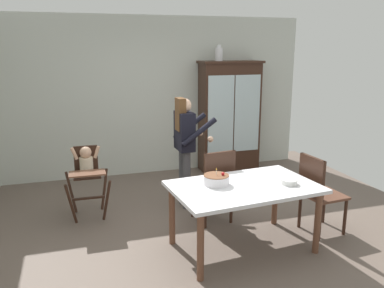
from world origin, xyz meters
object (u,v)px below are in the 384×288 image
at_px(serving_bowl, 289,182).
at_px(dining_chair_far_side, 216,181).
at_px(china_cabinet, 229,116).
at_px(dining_chair_right_end, 317,189).
at_px(birthday_cake, 216,180).
at_px(adult_person, 185,139).
at_px(high_chair_with_toddler, 87,169).
at_px(dining_table, 244,193).
at_px(ceramic_vase, 219,54).

distance_m(serving_bowl, dining_chair_far_side, 1.00).
bearing_deg(dining_chair_far_side, china_cabinet, -123.87).
bearing_deg(dining_chair_far_side, dining_chair_right_end, 142.55).
xyz_separation_m(dining_chair_far_side, dining_chair_right_end, (1.05, -0.61, 0.00)).
bearing_deg(birthday_cake, dining_chair_right_end, -0.96).
height_order(china_cabinet, adult_person, china_cabinet).
bearing_deg(birthday_cake, adult_person, 89.51).
bearing_deg(birthday_cake, high_chair_with_toddler, 135.57).
height_order(china_cabinet, high_chair_with_toddler, china_cabinet).
bearing_deg(high_chair_with_toddler, china_cabinet, 29.70).
distance_m(high_chair_with_toddler, dining_table, 2.11).
distance_m(birthday_cake, serving_bowl, 0.79).
distance_m(adult_person, dining_chair_far_side, 0.80).
relative_size(ceramic_vase, adult_person, 0.18).
distance_m(china_cabinet, dining_table, 2.98).
relative_size(high_chair_with_toddler, dining_chair_right_end, 0.99).
height_order(china_cabinet, ceramic_vase, ceramic_vase).
relative_size(adult_person, birthday_cake, 5.47).
bearing_deg(dining_table, dining_chair_right_end, 5.41).
relative_size(china_cabinet, dining_chair_right_end, 2.03).
relative_size(dining_table, dining_chair_right_end, 1.71).
bearing_deg(dining_chair_far_side, high_chair_with_toddler, -31.89).
height_order(ceramic_vase, dining_chair_far_side, ceramic_vase).
height_order(ceramic_vase, high_chair_with_toddler, ceramic_vase).
bearing_deg(serving_bowl, dining_chair_far_side, 123.69).
height_order(adult_person, dining_table, adult_person).
bearing_deg(birthday_cake, serving_bowl, -16.49).
xyz_separation_m(adult_person, birthday_cake, (-0.01, -1.24, -0.17)).
relative_size(high_chair_with_toddler, dining_table, 0.58).
bearing_deg(dining_chair_far_side, adult_person, -79.86).
bearing_deg(china_cabinet, high_chair_with_toddler, -151.37).
bearing_deg(serving_bowl, china_cabinet, 80.27).
bearing_deg(serving_bowl, birthday_cake, 163.51).
height_order(ceramic_vase, dining_table, ceramic_vase).
bearing_deg(dining_table, china_cabinet, 70.72).
bearing_deg(china_cabinet, ceramic_vase, 179.02).
distance_m(adult_person, dining_table, 1.41).
bearing_deg(ceramic_vase, dining_chair_far_side, -111.46).
distance_m(china_cabinet, birthday_cake, 2.96).
bearing_deg(birthday_cake, china_cabinet, 64.88).
bearing_deg(birthday_cake, dining_chair_far_side, 69.79).
height_order(ceramic_vase, serving_bowl, ceramic_vase).
relative_size(dining_table, serving_bowl, 9.11).
bearing_deg(adult_person, china_cabinet, -42.46).
bearing_deg(dining_chair_right_end, china_cabinet, -4.50).
bearing_deg(dining_table, birthday_cake, 157.53).
height_order(ceramic_vase, adult_person, ceramic_vase).
bearing_deg(dining_chair_far_side, birthday_cake, 62.36).
relative_size(high_chair_with_toddler, adult_person, 0.62).
bearing_deg(dining_chair_right_end, serving_bowl, 106.78).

